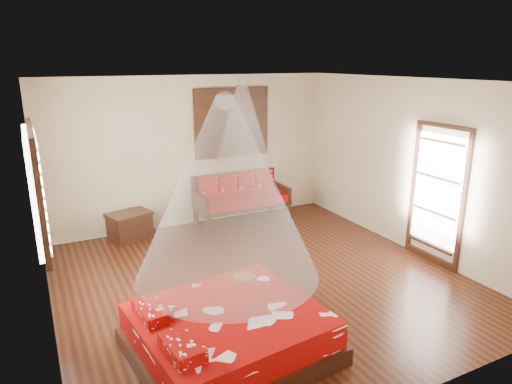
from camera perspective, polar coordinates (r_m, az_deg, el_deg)
room at (r=6.19m, az=0.62°, el=0.65°), size 5.54×5.54×2.84m
bed at (r=5.10m, az=-3.53°, el=-17.27°), size 2.13×1.96×0.63m
daybed at (r=8.82m, az=-2.00°, el=-0.53°), size 1.77×0.79×0.94m
storage_chest at (r=8.36m, az=-15.49°, el=-4.08°), size 0.83×0.71×0.49m
shutter_panel at (r=8.83m, az=-3.02°, el=8.64°), size 1.52×0.06×1.32m
window_left at (r=5.66m, az=-25.55°, el=0.67°), size 0.10×1.74×1.34m
glazed_door at (r=7.48m, az=21.67°, el=-0.41°), size 0.08×1.02×2.16m
wine_tray at (r=5.62m, az=-1.44°, el=-10.23°), size 0.28×0.28×0.22m
mosquito_net_main at (r=4.43m, az=-3.72°, el=0.31°), size 1.85×1.85×1.80m
mosquito_net_daybed at (r=8.40m, az=-1.72°, el=8.95°), size 1.02×1.02×1.50m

